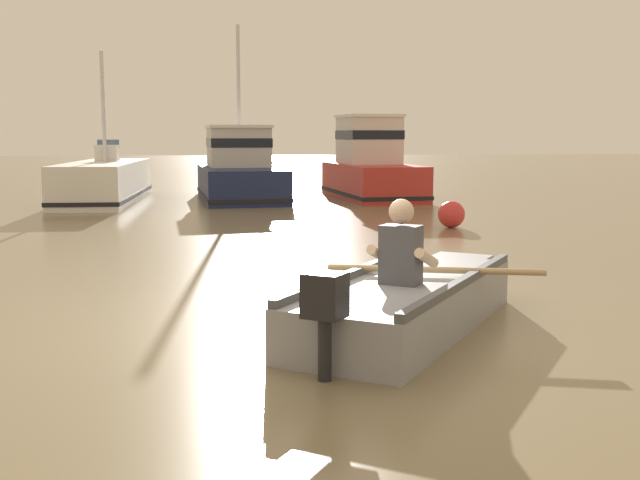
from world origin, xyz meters
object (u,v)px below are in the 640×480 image
object	(u,v)px
rowboat_with_person	(409,300)
moored_boat_red	(371,168)
moored_boat_navy	(240,172)
mooring_buoy	(451,214)
moored_boat_white	(105,182)

from	to	relation	value
rowboat_with_person	moored_boat_red	distance (m)	14.58
moored_boat_red	moored_boat_navy	bearing A→B (deg)	-179.46
mooring_buoy	moored_boat_white	bearing A→B (deg)	137.47
moored_boat_navy	mooring_buoy	bearing A→B (deg)	-60.74
moored_boat_navy	moored_boat_red	xyz separation A→B (m)	(3.62, 0.03, 0.10)
rowboat_with_person	mooring_buoy	world-z (taller)	rowboat_with_person
rowboat_with_person	mooring_buoy	bearing A→B (deg)	71.33
moored_boat_navy	moored_boat_red	size ratio (longest dim) A/B	1.08
rowboat_with_person	moored_boat_red	size ratio (longest dim) A/B	0.72
moored_boat_white	moored_boat_red	world-z (taller)	moored_boat_white
rowboat_with_person	mooring_buoy	distance (m)	7.80
moored_boat_navy	moored_boat_red	bearing A→B (deg)	0.54
rowboat_with_person	mooring_buoy	size ratio (longest dim) A/B	6.66
moored_boat_white	moored_boat_red	xyz separation A→B (m)	(7.16, 0.17, 0.34)
mooring_buoy	moored_boat_navy	bearing A→B (deg)	119.26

